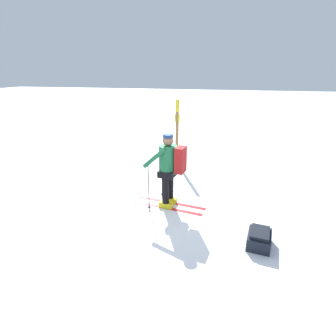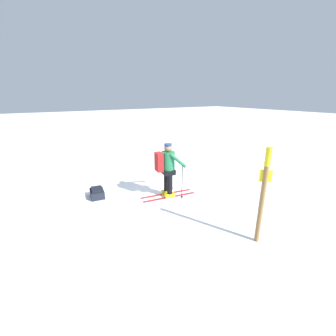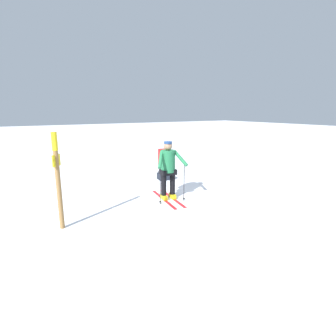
{
  "view_description": "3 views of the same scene",
  "coord_description": "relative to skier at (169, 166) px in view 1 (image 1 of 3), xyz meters",
  "views": [
    {
      "loc": [
        -1.12,
        4.99,
        2.86
      ],
      "look_at": [
        0.16,
        -0.14,
        0.9
      ],
      "focal_mm": 28.0,
      "sensor_mm": 36.0,
      "label": 1
    },
    {
      "loc": [
        -3.17,
        -5.52,
        2.98
      ],
      "look_at": [
        0.16,
        -0.14,
        0.9
      ],
      "focal_mm": 24.0,
      "sensor_mm": 36.0,
      "label": 2
    },
    {
      "loc": [
        6.2,
        -3.81,
        2.48
      ],
      "look_at": [
        0.16,
        -0.14,
        0.9
      ],
      "focal_mm": 28.0,
      "sensor_mm": 36.0,
      "label": 3
    }
  ],
  "objects": [
    {
      "name": "ground_plane",
      "position": [
        -0.13,
        0.13,
        -0.95
      ],
      "size": [
        80.0,
        80.0,
        0.0
      ],
      "primitive_type": "plane",
      "color": "white"
    },
    {
      "name": "skier",
      "position": [
        0.0,
        0.0,
        0.0
      ],
      "size": [
        1.72,
        0.88,
        1.64
      ],
      "color": "red",
      "rests_on": "ground_plane"
    },
    {
      "name": "dropped_backpack",
      "position": [
        -1.86,
        1.03,
        -0.82
      ],
      "size": [
        0.46,
        0.57,
        0.29
      ],
      "color": "black",
      "rests_on": "ground_plane"
    },
    {
      "name": "trail_marker",
      "position": [
        0.46,
        -2.91,
        0.25
      ],
      "size": [
        0.19,
        0.18,
        2.05
      ],
      "color": "olive",
      "rests_on": "ground_plane"
    }
  ]
}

